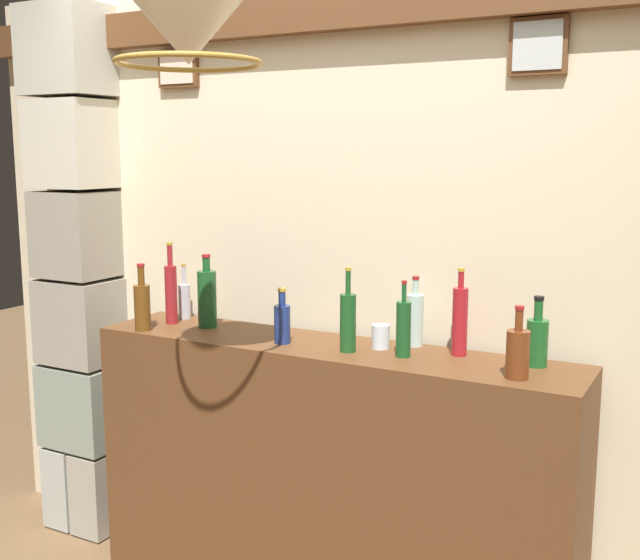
% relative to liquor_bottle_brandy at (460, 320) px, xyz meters
% --- Properties ---
extents(panelled_rear_partition, '(3.73, 0.15, 2.46)m').
position_rel_liquor_bottle_brandy_xyz_m(panelled_rear_partition, '(-0.47, 0.17, 0.10)').
color(panelled_rear_partition, beige).
rests_on(panelled_rear_partition, ground).
extents(stone_pillar, '(0.36, 0.32, 2.39)m').
position_rel_liquor_bottle_brandy_xyz_m(stone_pillar, '(-1.81, 0.03, 0.01)').
color(stone_pillar, '#ABB1A9').
rests_on(stone_pillar, ground).
extents(bar_shelf_unit, '(1.87, 0.38, 1.07)m').
position_rel_liquor_bottle_brandy_xyz_m(bar_shelf_unit, '(-0.47, -0.10, -0.66)').
color(bar_shelf_unit, brown).
rests_on(bar_shelf_unit, ground).
extents(liquor_bottle_brandy, '(0.05, 0.05, 0.31)m').
position_rel_liquor_bottle_brandy_xyz_m(liquor_bottle_brandy, '(0.00, 0.00, 0.00)').
color(liquor_bottle_brandy, maroon).
rests_on(liquor_bottle_brandy, bar_shelf_unit).
extents(liquor_bottle_vodka, '(0.06, 0.06, 0.21)m').
position_rel_liquor_bottle_brandy_xyz_m(liquor_bottle_vodka, '(-0.63, -0.15, -0.05)').
color(liquor_bottle_vodka, navy).
rests_on(liquor_bottle_vodka, bar_shelf_unit).
extents(liquor_bottle_sherry, '(0.08, 0.08, 0.30)m').
position_rel_liquor_bottle_brandy_xyz_m(liquor_bottle_sherry, '(-1.03, -0.06, -0.00)').
color(liquor_bottle_sherry, '#1B4F24').
rests_on(liquor_bottle_sherry, bar_shelf_unit).
extents(liquor_bottle_bourbon, '(0.06, 0.06, 0.26)m').
position_rel_liquor_bottle_brandy_xyz_m(liquor_bottle_bourbon, '(-0.19, 0.05, -0.02)').
color(liquor_bottle_bourbon, '#ACCEC3').
rests_on(liquor_bottle_bourbon, bar_shelf_unit).
extents(liquor_bottle_port, '(0.05, 0.05, 0.34)m').
position_rel_liquor_bottle_brandy_xyz_m(liquor_bottle_port, '(-1.21, -0.08, 0.01)').
color(liquor_bottle_port, maroon).
rests_on(liquor_bottle_port, bar_shelf_unit).
extents(liquor_bottle_amaro, '(0.07, 0.07, 0.23)m').
position_rel_liquor_bottle_brandy_xyz_m(liquor_bottle_amaro, '(0.25, -0.18, -0.04)').
color(liquor_bottle_amaro, brown).
rests_on(liquor_bottle_amaro, bar_shelf_unit).
extents(liquor_bottle_tequila, '(0.06, 0.06, 0.30)m').
position_rel_liquor_bottle_brandy_xyz_m(liquor_bottle_tequila, '(-0.36, -0.14, -0.01)').
color(liquor_bottle_tequila, '#1A4F20').
rests_on(liquor_bottle_tequila, bar_shelf_unit).
extents(liquor_bottle_gin, '(0.05, 0.05, 0.24)m').
position_rel_liquor_bottle_brandy_xyz_m(liquor_bottle_gin, '(-1.22, 0.02, -0.05)').
color(liquor_bottle_gin, '#B3B6C7').
rests_on(liquor_bottle_gin, bar_shelf_unit).
extents(liquor_bottle_mezcal, '(0.07, 0.07, 0.23)m').
position_rel_liquor_bottle_brandy_xyz_m(liquor_bottle_mezcal, '(0.27, -0.01, -0.04)').
color(liquor_bottle_mezcal, '#1B5823').
rests_on(liquor_bottle_mezcal, bar_shelf_unit).
extents(liquor_bottle_rum, '(0.05, 0.05, 0.27)m').
position_rel_liquor_bottle_brandy_xyz_m(liquor_bottle_rum, '(-0.16, -0.11, -0.02)').
color(liquor_bottle_rum, '#184D22').
rests_on(liquor_bottle_rum, bar_shelf_unit).
extents(liquor_bottle_scotch, '(0.06, 0.06, 0.27)m').
position_rel_liquor_bottle_brandy_xyz_m(liquor_bottle_scotch, '(-1.23, -0.23, -0.02)').
color(liquor_bottle_scotch, brown).
rests_on(liquor_bottle_scotch, bar_shelf_unit).
extents(glass_tumbler_rocks, '(0.07, 0.07, 0.09)m').
position_rel_liquor_bottle_brandy_xyz_m(glass_tumbler_rocks, '(-0.28, -0.04, -0.08)').
color(glass_tumbler_rocks, silver).
rests_on(glass_tumbler_rocks, bar_shelf_unit).
extents(pendant_lamp, '(0.42, 0.42, 0.51)m').
position_rel_liquor_bottle_brandy_xyz_m(pendant_lamp, '(-0.57, -0.74, 0.93)').
color(pendant_lamp, '#EFE5C6').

